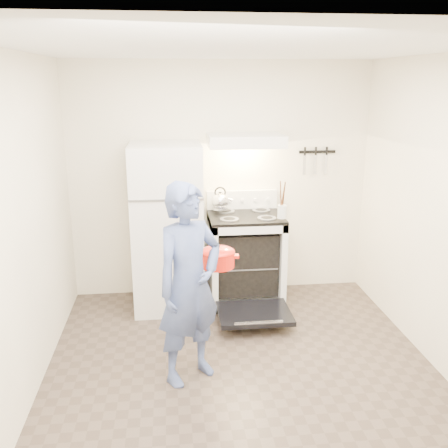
# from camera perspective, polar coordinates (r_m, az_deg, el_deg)

# --- Properties ---
(floor) EXTENTS (3.60, 3.60, 0.00)m
(floor) POSITION_cam_1_polar(r_m,az_deg,el_deg) (4.18, 2.31, -17.20)
(floor) COLOR #4B3E34
(floor) RESTS_ON ground
(back_wall) EXTENTS (3.20, 0.02, 2.50)m
(back_wall) POSITION_cam_1_polar(r_m,az_deg,el_deg) (5.38, -0.42, 4.94)
(back_wall) COLOR #F7EBCF
(back_wall) RESTS_ON ground
(refrigerator) EXTENTS (0.70, 0.70, 1.70)m
(refrigerator) POSITION_cam_1_polar(r_m,az_deg,el_deg) (5.11, -6.48, -0.40)
(refrigerator) COLOR silver
(refrigerator) RESTS_ON floor
(stove_body) EXTENTS (0.76, 0.65, 0.92)m
(stove_body) POSITION_cam_1_polar(r_m,az_deg,el_deg) (5.31, 2.44, -4.08)
(stove_body) COLOR silver
(stove_body) RESTS_ON floor
(cooktop) EXTENTS (0.76, 0.65, 0.03)m
(cooktop) POSITION_cam_1_polar(r_m,az_deg,el_deg) (5.17, 2.50, 0.86)
(cooktop) COLOR black
(cooktop) RESTS_ON stove_body
(backsplash) EXTENTS (0.76, 0.07, 0.20)m
(backsplash) POSITION_cam_1_polar(r_m,az_deg,el_deg) (5.41, 2.06, 2.83)
(backsplash) COLOR silver
(backsplash) RESTS_ON cooktop
(oven_door) EXTENTS (0.70, 0.54, 0.04)m
(oven_door) POSITION_cam_1_polar(r_m,az_deg,el_deg) (4.91, 3.46, -10.15)
(oven_door) COLOR black
(oven_door) RESTS_ON floor
(oven_rack) EXTENTS (0.60, 0.52, 0.01)m
(oven_rack) POSITION_cam_1_polar(r_m,az_deg,el_deg) (5.32, 2.44, -4.28)
(oven_rack) COLOR gray
(oven_rack) RESTS_ON stove_body
(range_hood) EXTENTS (0.76, 0.50, 0.12)m
(range_hood) POSITION_cam_1_polar(r_m,az_deg,el_deg) (5.09, 2.48, 9.53)
(range_hood) COLOR silver
(range_hood) RESTS_ON back_wall
(knife_strip) EXTENTS (0.40, 0.02, 0.03)m
(knife_strip) POSITION_cam_1_polar(r_m,az_deg,el_deg) (5.52, 10.60, 8.12)
(knife_strip) COLOR black
(knife_strip) RESTS_ON back_wall
(pizza_stone) EXTENTS (0.35, 0.35, 0.02)m
(pizza_stone) POSITION_cam_1_polar(r_m,az_deg,el_deg) (5.41, 2.77, -3.78)
(pizza_stone) COLOR #956F4F
(pizza_stone) RESTS_ON oven_rack
(tea_kettle) EXTENTS (0.22, 0.18, 0.27)m
(tea_kettle) POSITION_cam_1_polar(r_m,az_deg,el_deg) (5.24, -0.44, 2.79)
(tea_kettle) COLOR silver
(tea_kettle) RESTS_ON cooktop
(utensil_jar) EXTENTS (0.11, 0.11, 0.13)m
(utensil_jar) POSITION_cam_1_polar(r_m,az_deg,el_deg) (4.95, 6.64, 1.40)
(utensil_jar) COLOR silver
(utensil_jar) RESTS_ON cooktop
(person) EXTENTS (0.69, 0.64, 1.59)m
(person) POSITION_cam_1_polar(r_m,az_deg,el_deg) (3.84, -3.99, -6.91)
(person) COLOR navy
(person) RESTS_ON floor
(dutch_oven) EXTENTS (0.35, 0.28, 0.23)m
(dutch_oven) POSITION_cam_1_polar(r_m,az_deg,el_deg) (4.15, -0.72, -4.03)
(dutch_oven) COLOR red
(dutch_oven) RESTS_ON person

